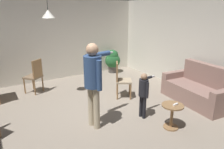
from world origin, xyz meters
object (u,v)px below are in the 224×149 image
at_px(person_child, 144,91).
at_px(dining_chair_by_counter, 121,78).
at_px(spare_remote_on_table, 176,104).
at_px(couch_floral, 198,90).
at_px(potted_plant_corner, 113,60).
at_px(person_adult, 94,77).
at_px(dining_chair_near_wall, 35,75).
at_px(side_table_by_couch, 172,113).

bearing_deg(person_child, dining_chair_by_counter, 166.13).
xyz_separation_m(dining_chair_by_counter, spare_remote_on_table, (0.01, -1.92, -0.01)).
height_order(couch_floral, potted_plant_corner, couch_floral).
relative_size(couch_floral, dining_chair_by_counter, 1.88).
height_order(person_adult, dining_chair_near_wall, person_adult).
xyz_separation_m(dining_chair_near_wall, potted_plant_corner, (3.04, 0.60, -0.06)).
xyz_separation_m(couch_floral, person_adult, (-2.87, 0.34, 0.75)).
bearing_deg(spare_remote_on_table, side_table_by_couch, 122.68).
bearing_deg(potted_plant_corner, person_adult, -127.36).
relative_size(person_adult, spare_remote_on_table, 13.46).
distance_m(dining_chair_by_counter, dining_chair_near_wall, 2.51).
bearing_deg(person_adult, spare_remote_on_table, 45.53).
distance_m(person_adult, dining_chair_by_counter, 1.74).
xyz_separation_m(potted_plant_corner, spare_remote_on_table, (-1.09, -4.11, 0.05)).
relative_size(couch_floral, side_table_by_couch, 3.62).
xyz_separation_m(dining_chair_near_wall, spare_remote_on_table, (1.95, -3.52, -0.01)).
bearing_deg(spare_remote_on_table, couch_floral, 21.18).
height_order(person_child, dining_chair_near_wall, person_child).
bearing_deg(person_child, side_table_by_couch, 14.21).
bearing_deg(dining_chair_by_counter, side_table_by_couch, 31.24).
height_order(couch_floral, spare_remote_on_table, couch_floral).
bearing_deg(potted_plant_corner, dining_chair_near_wall, -168.87).
bearing_deg(couch_floral, dining_chair_by_counter, 55.45).
xyz_separation_m(side_table_by_couch, potted_plant_corner, (1.12, 4.07, 0.16)).
relative_size(dining_chair_by_counter, dining_chair_near_wall, 1.00).
bearing_deg(side_table_by_couch, couch_floral, 19.40).
distance_m(person_adult, person_child, 1.21).
height_order(dining_chair_near_wall, spare_remote_on_table, dining_chair_near_wall).
height_order(dining_chair_by_counter, dining_chair_near_wall, same).
bearing_deg(person_adult, side_table_by_couch, 46.25).
relative_size(side_table_by_couch, dining_chair_near_wall, 0.52).
distance_m(side_table_by_couch, spare_remote_on_table, 0.22).
height_order(person_adult, person_child, person_adult).
bearing_deg(dining_chair_near_wall, potted_plant_corner, -27.28).
distance_m(side_table_by_couch, dining_chair_by_counter, 1.89).
distance_m(side_table_by_couch, person_adult, 1.76).
height_order(side_table_by_couch, spare_remote_on_table, spare_remote_on_table).
height_order(couch_floral, dining_chair_by_counter, same).
xyz_separation_m(side_table_by_couch, dining_chair_by_counter, (0.02, 1.88, 0.22)).
bearing_deg(dining_chair_by_counter, dining_chair_near_wall, -97.52).
height_order(couch_floral, side_table_by_couch, couch_floral).
bearing_deg(side_table_by_couch, dining_chair_near_wall, 118.95).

